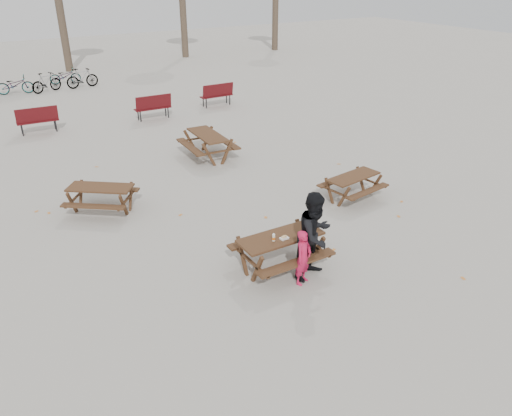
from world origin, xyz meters
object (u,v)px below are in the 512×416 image
child (303,257)px  picnic_table_far (208,146)px  adult (315,235)px  picnic_table_east (353,187)px  picnic_table_north (102,199)px  main_picnic_table (281,244)px  food_tray (284,238)px  soda_bottle (274,238)px

child → picnic_table_far: size_ratio=0.63×
adult → picnic_table_east: bearing=20.4°
child → picnic_table_north: bearing=92.1°
picnic_table_east → picnic_table_north: size_ratio=0.96×
adult → picnic_table_far: 7.54m
main_picnic_table → food_tray: size_ratio=10.00×
picnic_table_far → soda_bottle: bearing=167.1°
main_picnic_table → adult: 0.80m
picnic_table_east → picnic_table_far: picnic_table_far is taller
main_picnic_table → picnic_table_north: main_picnic_table is taller
main_picnic_table → child: size_ratio=1.52×
food_tray → picnic_table_far: size_ratio=0.10×
main_picnic_table → child: (0.09, -0.68, 0.00)m
soda_bottle → picnic_table_east: soda_bottle is taller
picnic_table_east → food_tray: bearing=-159.3°
food_tray → main_picnic_table: bearing=86.4°
child → picnic_table_east: size_ratio=0.76×
adult → picnic_table_far: size_ratio=0.99×
adult → food_tray: bearing=119.9°
main_picnic_table → food_tray: 0.25m
soda_bottle → adult: 0.84m
main_picnic_table → adult: adult is taller
picnic_table_east → picnic_table_north: picnic_table_north is taller
food_tray → picnic_table_north: food_tray is taller
child → picnic_table_far: bearing=54.4°
food_tray → picnic_table_east: food_tray is taller
picnic_table_far → child: bearing=170.6°
soda_bottle → child: child is taller
soda_bottle → picnic_table_far: (1.88, 6.95, -0.44)m
soda_bottle → picnic_table_north: size_ratio=0.10×
picnic_table_north → main_picnic_table: bearing=-24.7°
child → food_tray: bearing=76.7°
soda_bottle → adult: (0.68, -0.47, 0.09)m
soda_bottle → adult: adult is taller
food_tray → soda_bottle: size_ratio=1.06×
main_picnic_table → picnic_table_east: main_picnic_table is taller
food_tray → picnic_table_north: size_ratio=0.11×
child → picnic_table_far: (1.56, 7.54, -0.18)m
soda_bottle → picnic_table_far: bearing=74.8°
food_tray → child: 0.59m
soda_bottle → picnic_table_far: size_ratio=0.09×
main_picnic_table → picnic_table_far: picnic_table_far is taller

